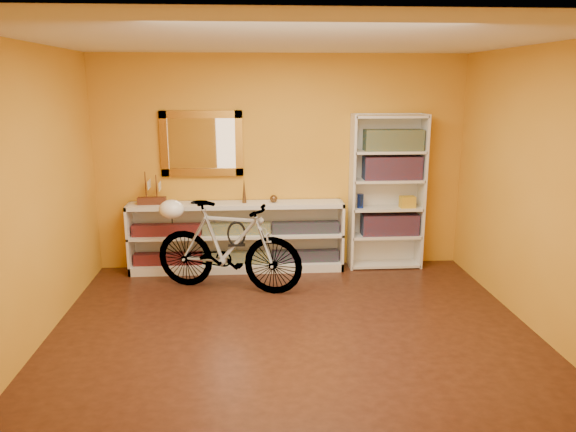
{
  "coord_description": "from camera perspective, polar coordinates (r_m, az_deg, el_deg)",
  "views": [
    {
      "loc": [
        -0.36,
        -4.65,
        2.26
      ],
      "look_at": [
        0.0,
        0.7,
        0.95
      ],
      "focal_mm": 34.15,
      "sensor_mm": 36.0,
      "label": 1
    }
  ],
  "objects": [
    {
      "name": "u_lock",
      "position": [
        5.99,
        -5.39,
        -1.85
      ],
      "size": [
        0.21,
        0.02,
        0.21
      ],
      "primitive_type": "torus",
      "rotation": [
        1.57,
        0.0,
        0.0
      ],
      "color": "black",
      "rests_on": "bicycle"
    },
    {
      "name": "back_wall",
      "position": [
        6.73,
        -0.75,
        5.52
      ],
      "size": [
        4.5,
        0.01,
        2.6
      ],
      "primitive_type": "cube",
      "color": "orange",
      "rests_on": "ground"
    },
    {
      "name": "cd_row_lower",
      "position": [
        6.78,
        -5.3,
        -4.3
      ],
      "size": [
        2.5,
        0.13,
        0.14
      ],
      "primitive_type": "cube",
      "color": "black",
      "rests_on": "console_unit"
    },
    {
      "name": "red_tin",
      "position": [
        6.72,
        8.75,
        7.53
      ],
      "size": [
        0.17,
        0.17,
        0.18
      ],
      "primitive_type": "cube",
      "rotation": [
        0.0,
        0.0,
        -0.24
      ],
      "color": "maroon",
      "rests_on": "bookcase"
    },
    {
      "name": "left_wall",
      "position": [
        5.11,
        -25.54,
        1.56
      ],
      "size": [
        0.01,
        4.0,
        2.6
      ],
      "primitive_type": "cube",
      "color": "orange",
      "rests_on": "ground"
    },
    {
      "name": "book_row_c",
      "position": [
        6.74,
        10.91,
        7.77
      ],
      "size": [
        0.7,
        0.22,
        0.25
      ],
      "primitive_type": "cube",
      "color": "#1B505F",
      "rests_on": "bookcase"
    },
    {
      "name": "ceiling",
      "position": [
        4.68,
        0.61,
        17.97
      ],
      "size": [
        4.5,
        4.0,
        0.01
      ],
      "primitive_type": "cube",
      "color": "silver",
      "rests_on": "ground"
    },
    {
      "name": "gilt_mirror",
      "position": [
        6.68,
        -8.97,
        7.45
      ],
      "size": [
        0.98,
        0.06,
        0.78
      ],
      "primitive_type": "cube",
      "color": "#905E1A",
      "rests_on": "back_wall"
    },
    {
      "name": "wall_socket",
      "position": [
        7.05,
        6.62,
        -2.95
      ],
      "size": [
        0.09,
        0.02,
        0.09
      ],
      "primitive_type": "cube",
      "color": "silver",
      "rests_on": "back_wall"
    },
    {
      "name": "cd_row_upper",
      "position": [
        6.67,
        -5.37,
        -1.32
      ],
      "size": [
        2.5,
        0.13,
        0.14
      ],
      "primitive_type": "cube",
      "color": "navy",
      "rests_on": "console_unit"
    },
    {
      "name": "yellow_bag",
      "position": [
        6.87,
        12.33,
        1.44
      ],
      "size": [
        0.19,
        0.13,
        0.14
      ],
      "primitive_type": "cube",
      "rotation": [
        0.0,
        0.0,
        0.06
      ],
      "color": "gold",
      "rests_on": "bookcase"
    },
    {
      "name": "bicycle",
      "position": [
        6.07,
        -6.26,
        -3.16
      ],
      "size": [
        0.95,
        1.77,
        1.01
      ],
      "primitive_type": "imported",
      "rotation": [
        0.0,
        0.0,
        1.26
      ],
      "color": "silver",
      "rests_on": "floor"
    },
    {
      "name": "travel_mug",
      "position": [
        6.75,
        7.54,
        1.56
      ],
      "size": [
        0.08,
        0.08,
        0.17
      ],
      "primitive_type": "cylinder",
      "color": "navy",
      "rests_on": "bookcase"
    },
    {
      "name": "toy_car",
      "position": [
        6.65,
        -9.59,
        1.29
      ],
      "size": [
        0.0,
        0.0,
        0.0
      ],
      "primitive_type": "imported",
      "rotation": [
        0.0,
        0.0,
        1.9
      ],
      "color": "black",
      "rests_on": "console_unit"
    },
    {
      "name": "decorative_orb",
      "position": [
        6.61,
        -1.51,
        1.81
      ],
      "size": [
        0.09,
        0.09,
        0.09
      ],
      "primitive_type": "sphere",
      "color": "#54371C",
      "rests_on": "console_unit"
    },
    {
      "name": "model_ship",
      "position": [
        6.68,
        -14.07,
        2.85
      ],
      "size": [
        0.33,
        0.13,
        0.39
      ],
      "primitive_type": null,
      "rotation": [
        0.0,
        0.0,
        0.03
      ],
      "color": "#451F13",
      "rests_on": "console_unit"
    },
    {
      "name": "right_wall",
      "position": [
        5.42,
        25.09,
        2.23
      ],
      "size": [
        0.01,
        4.0,
        2.6
      ],
      "primitive_type": "cube",
      "color": "orange",
      "rests_on": "ground"
    },
    {
      "name": "bronze_ornament",
      "position": [
        6.59,
        -4.59,
        2.69
      ],
      "size": [
        0.05,
        0.05,
        0.31
      ],
      "primitive_type": "cone",
      "color": "#54371C",
      "rests_on": "console_unit"
    },
    {
      "name": "bookcase",
      "position": [
        6.82,
        10.27,
        2.43
      ],
      "size": [
        0.9,
        0.3,
        1.9
      ],
      "primitive_type": null,
      "color": "silver",
      "rests_on": "floor"
    },
    {
      "name": "floor",
      "position": [
        5.18,
        0.53,
        -12.18
      ],
      "size": [
        4.5,
        4.0,
        0.01
      ],
      "primitive_type": "cube",
      "color": "black",
      "rests_on": "ground"
    },
    {
      "name": "console_unit",
      "position": [
        6.72,
        -5.34,
        -2.18
      ],
      "size": [
        2.6,
        0.35,
        0.85
      ],
      "primitive_type": null,
      "color": "silver",
      "rests_on": "floor"
    },
    {
      "name": "helmet",
      "position": [
        6.22,
        -12.03,
        0.7
      ],
      "size": [
        0.28,
        0.27,
        0.21
      ],
      "primitive_type": "ellipsoid",
      "color": "white",
      "rests_on": "bicycle"
    },
    {
      "name": "book_row_b",
      "position": [
        6.78,
        10.79,
        4.96
      ],
      "size": [
        0.7,
        0.22,
        0.28
      ],
      "primitive_type": "cube",
      "color": "maroon",
      "rests_on": "bookcase"
    },
    {
      "name": "book_row_a",
      "position": [
        6.92,
        10.53,
        -0.85
      ],
      "size": [
        0.7,
        0.22,
        0.26
      ],
      "primitive_type": "cube",
      "color": "maroon",
      "rests_on": "bookcase"
    }
  ]
}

